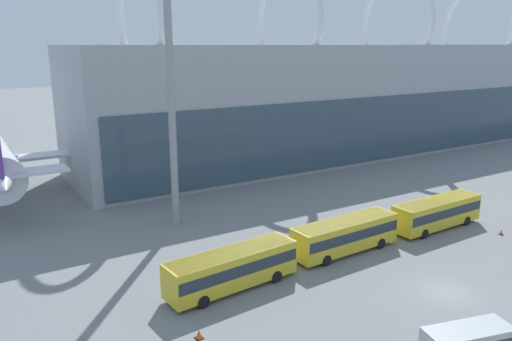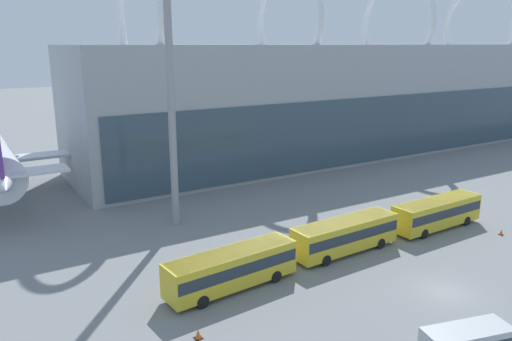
# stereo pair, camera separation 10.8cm
# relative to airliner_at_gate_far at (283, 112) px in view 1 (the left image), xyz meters

# --- Properties ---
(ground_plane) EXTENTS (440.00, 440.00, 0.00)m
(ground_plane) POSITION_rel_airliner_at_gate_far_xyz_m (-25.32, -58.85, -5.70)
(ground_plane) COLOR slate
(terminal_building) EXTENTS (139.99, 19.34, 30.93)m
(terminal_building) POSITION_rel_airliner_at_gate_far_xyz_m (26.36, -14.75, 4.12)
(terminal_building) COLOR #9EA3A8
(terminal_building) RESTS_ON ground_plane
(airliner_at_gate_far) EXTENTS (40.06, 41.00, 16.33)m
(airliner_at_gate_far) POSITION_rel_airliner_at_gate_far_xyz_m (0.00, 0.00, 0.00)
(airliner_at_gate_far) COLOR silver
(airliner_at_gate_far) RESTS_ON ground_plane
(shuttle_bus_0) EXTENTS (11.26, 3.64, 3.09)m
(shuttle_bus_0) POSITION_rel_airliner_at_gate_far_xyz_m (-39.17, -49.55, -3.87)
(shuttle_bus_0) COLOR gold
(shuttle_bus_0) RESTS_ON ground_plane
(shuttle_bus_1) EXTENTS (11.17, 3.16, 3.09)m
(shuttle_bus_1) POSITION_rel_airliner_at_gate_far_xyz_m (-26.83, -48.84, -3.87)
(shuttle_bus_1) COLOR gold
(shuttle_bus_1) RESTS_ON ground_plane
(shuttle_bus_2) EXTENTS (11.13, 3.00, 3.09)m
(shuttle_bus_2) POSITION_rel_airliner_at_gate_far_xyz_m (-14.48, -49.12, -3.87)
(shuttle_bus_2) COLOR gold
(shuttle_bus_2) RESTS_ON ground_plane
(floodlight_mast) EXTENTS (2.06, 2.06, 25.80)m
(floodlight_mast) POSITION_rel_airliner_at_gate_far_xyz_m (-37.22, -33.61, 8.61)
(floodlight_mast) COLOR gray
(floodlight_mast) RESTS_ON ground_plane
(traffic_cone_0) EXTENTS (0.55, 0.55, 0.67)m
(traffic_cone_0) POSITION_rel_airliner_at_gate_far_xyz_m (-44.43, -54.47, -5.38)
(traffic_cone_0) COLOR black
(traffic_cone_0) RESTS_ON ground_plane
(traffic_cone_1) EXTENTS (0.45, 0.45, 0.58)m
(traffic_cone_1) POSITION_rel_airliner_at_gate_far_xyz_m (-10.37, -53.89, -5.42)
(traffic_cone_1) COLOR black
(traffic_cone_1) RESTS_ON ground_plane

